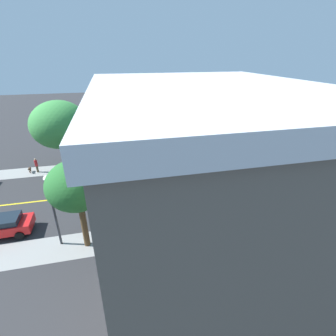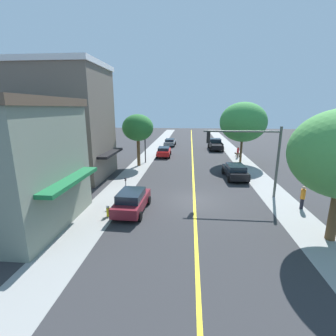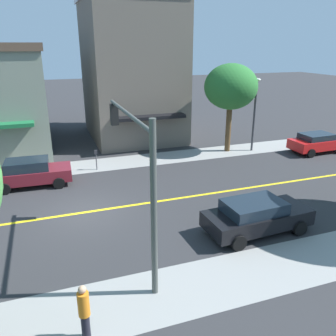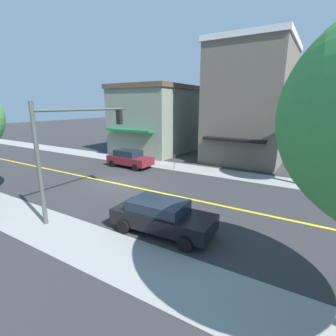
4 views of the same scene
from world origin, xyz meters
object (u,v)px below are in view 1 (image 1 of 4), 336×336
traffic_light_mast (181,134)px  pedestrian_orange_shirt (191,148)px  fire_hydrant (267,206)px  parking_meter (215,208)px  red_sedan_left_curb (1,226)px  pedestrian_red_shirt (36,165)px  maroon_sedan_left_curb (249,194)px  small_dog (30,169)px  street_lamp (52,203)px  street_tree_right_corner (224,117)px  street_tree_left_near (60,125)px  street_tree_left_far (77,186)px  black_sedan_right_curb (136,165)px

traffic_light_mast → pedestrian_orange_shirt: 5.00m
fire_hydrant → parking_meter: size_ratio=0.61×
parking_meter → red_sedan_left_curb: bearing=84.3°
pedestrian_red_shirt → fire_hydrant: bearing=-128.0°
traffic_light_mast → maroon_sedan_left_curb: 10.34m
pedestrian_red_shirt → small_dog: pedestrian_red_shirt is taller
street_lamp → maroon_sedan_left_curb: size_ratio=1.24×
street_tree_right_corner → street_lamp: (-13.86, 18.39, -1.45)m
street_tree_left_near → pedestrian_red_shirt: (0.25, 3.28, -4.49)m
street_tree_left_near → red_sedan_left_curb: 12.08m
parking_meter → street_tree_left_far: bearing=95.4°
maroon_sedan_left_curb → pedestrian_red_shirt: size_ratio=2.65×
street_tree_left_near → red_sedan_left_curb: (-10.70, 3.22, -4.60)m
traffic_light_mast → street_tree_left_near: bearing=-98.0°
street_tree_right_corner → street_lamp: street_tree_right_corner is taller
traffic_light_mast → pedestrian_red_shirt: bearing=-97.3°
street_tree_left_far → small_dog: 15.94m
street_tree_left_near → traffic_light_mast: size_ratio=1.30×
street_tree_right_corner → red_sedan_left_curb: 25.95m
street_tree_left_far → maroon_sedan_left_curb: (2.42, -13.92, -3.95)m
pedestrian_orange_shirt → pedestrian_red_shirt: bearing=-58.9°
black_sedan_right_curb → pedestrian_red_shirt: 11.20m
street_tree_right_corner → street_lamp: 23.07m
maroon_sedan_left_curb → black_sedan_right_curb: size_ratio=0.93×
street_tree_left_near → street_lamp: 12.93m
maroon_sedan_left_curb → parking_meter: bearing=22.9°
pedestrian_red_shirt → small_dog: size_ratio=1.92×
street_tree_left_near → maroon_sedan_left_curb: street_tree_left_near is taller
fire_hydrant → pedestrian_red_shirt: 24.51m
street_tree_left_far → small_dog: (13.61, 7.06, -4.34)m
pedestrian_red_shirt → red_sedan_left_curb: bearing=173.1°
street_tree_left_far → street_tree_right_corner: bearing=-49.0°
red_sedan_left_curb → parking_meter: bearing=173.0°
street_tree_left_far → pedestrian_red_shirt: bearing=24.8°
street_tree_right_corner → street_tree_left_far: bearing=131.0°
street_tree_left_far → traffic_light_mast: street_tree_left_far is taller
street_lamp → street_tree_left_near: bearing=5.1°
street_tree_right_corner → maroon_sedan_left_curb: size_ratio=1.65×
maroon_sedan_left_curb → black_sedan_right_curb: bearing=-41.4°
red_sedan_left_curb → small_dog: size_ratio=4.98×
traffic_light_mast → small_dog: size_ratio=7.06×
red_sedan_left_curb → fire_hydrant: bearing=174.4°
street_tree_right_corner → maroon_sedan_left_curb: street_tree_right_corner is taller
street_lamp → pedestrian_orange_shirt: (14.11, -14.18, -2.50)m
fire_hydrant → street_lamp: bearing=91.6°
street_tree_left_near → parking_meter: (-12.31, -12.97, -4.50)m
street_tree_left_near → small_dog: (0.35, 4.11, -4.95)m
black_sedan_right_curb → parking_meter: bearing=114.5°
fire_hydrant → maroon_sedan_left_curb: 1.75m
parking_meter → pedestrian_orange_shirt: bearing=-9.7°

